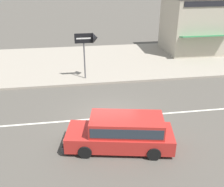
{
  "coord_description": "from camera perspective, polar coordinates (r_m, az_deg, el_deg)",
  "views": [
    {
      "loc": [
        -1.79,
        -12.35,
        7.38
      ],
      "look_at": [
        0.33,
        1.41,
        0.8
      ],
      "focal_mm": 42.0,
      "sensor_mm": 36.0,
      "label": 1
    }
  ],
  "objects": [
    {
      "name": "ground_plane",
      "position": [
        14.49,
        -0.45,
        -5.3
      ],
      "size": [
        160.0,
        160.0,
        0.0
      ],
      "primitive_type": "plane",
      "color": "#544F47"
    },
    {
      "name": "minivan_red_2",
      "position": [
        11.84,
        2.32,
        -8.22
      ],
      "size": [
        5.1,
        2.61,
        1.56
      ],
      "color": "red",
      "rests_on": "ground"
    },
    {
      "name": "kerb_strip",
      "position": [
        23.29,
        -3.94,
        6.96
      ],
      "size": [
        68.0,
        10.0,
        0.15
      ],
      "primitive_type": "cube",
      "color": "#9E9384",
      "rests_on": "ground"
    },
    {
      "name": "arrow_signboard",
      "position": [
        18.61,
        -4.38,
        11.49
      ],
      "size": [
        1.61,
        0.75,
        3.34
      ],
      "color": "#4C4C51",
      "rests_on": "kerb_strip"
    },
    {
      "name": "shopfront_corner_warung",
      "position": [
        26.82,
        17.07,
        14.32
      ],
      "size": [
        4.96,
        5.65,
        5.21
      ],
      "color": "#B2A893",
      "rests_on": "kerb_strip"
    },
    {
      "name": "lane_centre_stripe",
      "position": [
        14.49,
        -0.45,
        -5.29
      ],
      "size": [
        50.4,
        0.14,
        0.01
      ],
      "primitive_type": "cube",
      "color": "silver",
      "rests_on": "ground"
    }
  ]
}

